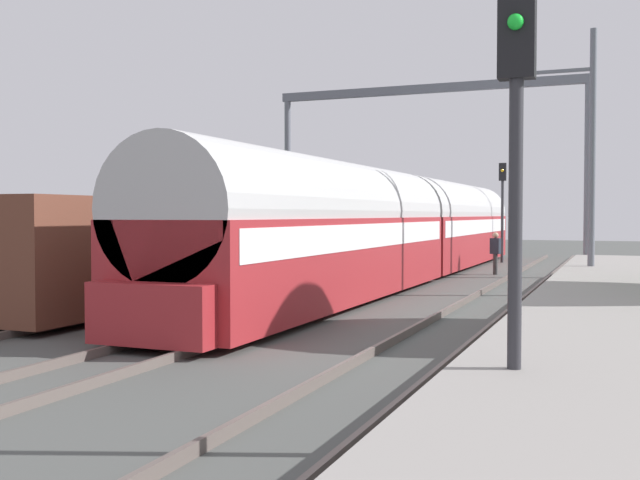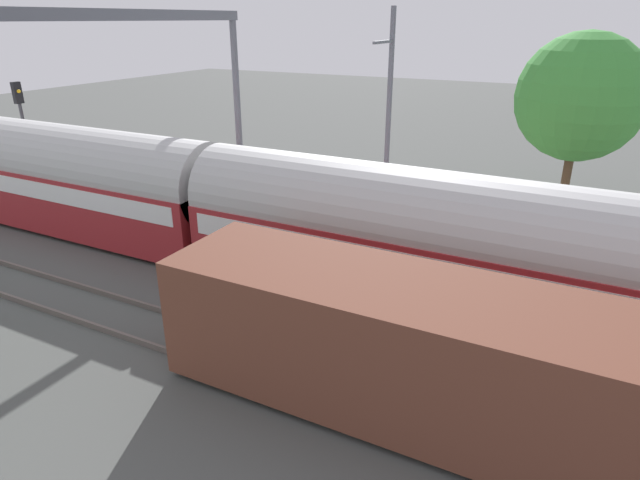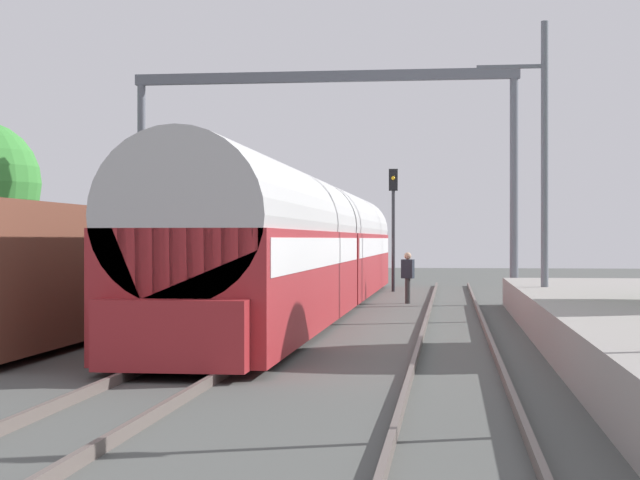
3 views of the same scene
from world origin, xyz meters
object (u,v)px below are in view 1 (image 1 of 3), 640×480
Objects in this scene: freight_car at (163,249)px; railway_signal_far at (502,199)px; railway_signal_near at (516,157)px; passenger_train at (404,227)px; person_crossing at (495,249)px; catenary_gantry at (427,137)px.

railway_signal_far is (6.27, 21.16, 1.78)m from freight_car.
railway_signal_near is 31.76m from railway_signal_far.
passenger_train is at bearing -99.29° from railway_signal_far.
person_crossing is (7.19, 13.11, -0.44)m from freight_car.
person_crossing is at bearing 52.40° from passenger_train.
passenger_train is at bearing 108.63° from railway_signal_near.
catenary_gantry is at bearing 105.99° from railway_signal_near.
catenary_gantry is at bearing -103.08° from railway_signal_far.
freight_car reaches higher than person_crossing.
railway_signal_far is 0.39× the size of catenary_gantry.
railway_signal_near is at bearing -74.01° from catenary_gantry.
person_crossing is at bearing 4.10° from catenary_gantry.
railway_signal_near is at bearing -81.46° from railway_signal_far.
railway_signal_near is at bearing 116.84° from person_crossing.
passenger_train is at bearing 69.99° from person_crossing.
railway_signal_near is (10.99, -10.25, 1.56)m from freight_car.
passenger_train is 5.08m from catenary_gantry.
catenary_gantry is at bearing 71.36° from freight_car.
railway_signal_near is 24.24m from catenary_gantry.
passenger_train is 10.40m from freight_car.
passenger_train is 11.95m from railway_signal_far.
person_crossing is 0.37× the size of railway_signal_near.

